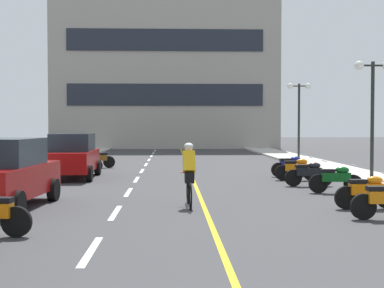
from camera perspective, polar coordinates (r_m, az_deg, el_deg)
name	(u,v)px	position (r m, az deg, el deg)	size (l,w,h in m)	color
ground_plane	(185,173)	(24.20, -0.78, -3.10)	(140.00, 140.00, 0.00)	#38383A
curb_left	(41,167)	(27.96, -15.88, -2.36)	(2.40, 72.00, 0.12)	#B7B2A8
curb_right	(322,166)	(28.27, 13.81, -2.29)	(2.40, 72.00, 0.12)	#B7B2A8
lane_dash_1	(91,251)	(9.44, -10.82, -11.22)	(0.14, 2.20, 0.01)	silver
lane_dash_2	(115,213)	(13.34, -8.24, -7.30)	(0.14, 2.20, 0.01)	silver
lane_dash_3	(128,192)	(17.28, -6.85, -5.16)	(0.14, 2.20, 0.01)	silver
lane_dash_4	(136,179)	(21.25, -5.99, -3.81)	(0.14, 2.20, 0.01)	silver
lane_dash_5	(142,171)	(25.22, -5.40, -2.89)	(0.14, 2.20, 0.01)	silver
lane_dash_6	(146,165)	(29.20, -4.97, -2.22)	(0.14, 2.20, 0.01)	silver
lane_dash_7	(149,160)	(33.19, -4.64, -1.70)	(0.14, 2.20, 0.01)	silver
lane_dash_8	(151,156)	(37.18, -4.38, -1.30)	(0.14, 2.20, 0.01)	silver
lane_dash_9	(153,153)	(41.17, -4.18, -0.98)	(0.14, 2.20, 0.01)	silver
lane_dash_10	(155,151)	(45.16, -4.01, -0.71)	(0.14, 2.20, 0.01)	silver
lane_dash_11	(156,149)	(49.16, -3.87, -0.49)	(0.14, 2.20, 0.01)	silver
centre_line_yellow	(188,167)	(27.19, -0.42, -2.52)	(0.12, 66.00, 0.01)	gold
office_building	(166,63)	(51.80, -2.83, 8.72)	(21.05, 6.84, 16.40)	#9E998E
street_lamp_mid	(373,91)	(22.21, 18.84, 5.43)	(1.46, 0.36, 4.58)	black
street_lamp_far	(299,103)	(33.65, 11.42, 4.38)	(1.46, 0.36, 4.65)	black
parked_car_near	(5,173)	(14.59, -19.47, -2.99)	(2.18, 4.32, 1.82)	black
parked_car_mid	(73,156)	(22.11, -12.70, -1.25)	(1.99, 4.23, 1.82)	black
motorcycle_5	(367,191)	(14.43, 18.32, -4.80)	(1.70, 0.60, 0.92)	black
motorcycle_6	(336,179)	(17.45, 15.23, -3.60)	(1.70, 0.60, 0.92)	black
motorcycle_7	(309,173)	(19.20, 12.47, -3.07)	(1.70, 0.60, 0.92)	black
motorcycle_8	(297,168)	(21.12, 11.21, -2.60)	(1.70, 0.60, 0.92)	black
motorcycle_9	(291,165)	(22.67, 10.60, -2.28)	(1.70, 0.60, 0.92)	black
motorcycle_10	(86,161)	(25.30, -11.37, -1.84)	(1.64, 0.80, 0.92)	black
motorcycle_11	(98,159)	(27.15, -10.09, -1.57)	(1.69, 0.62, 0.92)	black
cyclist_rider	(189,173)	(14.06, -0.32, -3.17)	(0.42, 1.77, 1.71)	black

